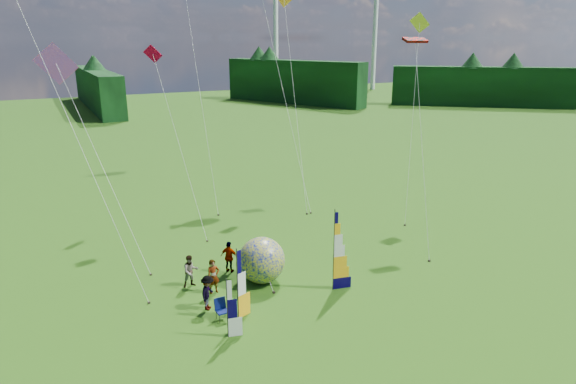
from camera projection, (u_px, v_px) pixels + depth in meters
name	position (u px, v px, depth m)	size (l,w,h in m)	color
ground	(343.00, 319.00, 24.92)	(220.00, 220.00, 0.00)	#3C8014
treeline_ring	(346.00, 242.00, 23.77)	(210.00, 210.00, 8.00)	#154E1B
turbine_left	(375.00, 30.00, 132.00)	(8.00, 1.20, 30.00)	silver
turbine_right	(276.00, 30.00, 127.21)	(8.00, 1.20, 30.00)	silver
feather_banner_main	(334.00, 252.00, 27.17)	(1.21, 0.10, 4.43)	#06003C
side_banner_left	(238.00, 286.00, 24.38)	(0.99, 0.10, 3.56)	#FFAC11
side_banner_far	(227.00, 309.00, 22.98)	(0.85, 0.10, 2.83)	white
bol_inflatable	(262.00, 260.00, 28.36)	(2.59, 2.59, 2.59)	#000F87
spectator_a	(213.00, 276.00, 27.23)	(0.69, 0.45, 1.88)	#66594C
spectator_b	(191.00, 271.00, 27.93)	(0.88, 0.43, 1.81)	#66594C
spectator_c	(208.00, 293.00, 25.56)	(1.17, 0.43, 1.81)	#66594C
spectator_d	(229.00, 257.00, 29.63)	(1.10, 0.45, 1.88)	#66594C
camp_chair	(222.00, 310.00, 24.68)	(0.62, 0.62, 1.07)	#050E41
kite_whale	(284.00, 85.00, 41.97)	(4.01, 14.09, 18.72)	black
kite_rainbow_delta	(100.00, 149.00, 30.05)	(7.51, 11.89, 13.74)	#E54131
kite_parafoil	(423.00, 131.00, 33.03)	(7.09, 10.48, 14.62)	#BF0400
small_kite_red	(179.00, 138.00, 34.91)	(3.44, 8.55, 13.10)	#C3002A
small_kite_orange	(295.00, 94.00, 41.04)	(4.58, 10.65, 17.56)	orange
small_kite_yellow	(413.00, 112.00, 38.43)	(7.46, 8.22, 15.56)	yellow
small_kite_pink	(75.00, 126.00, 25.49)	(6.93, 8.69, 17.80)	#E1587D
small_kite_green	(196.00, 64.00, 40.50)	(3.15, 12.15, 22.24)	green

